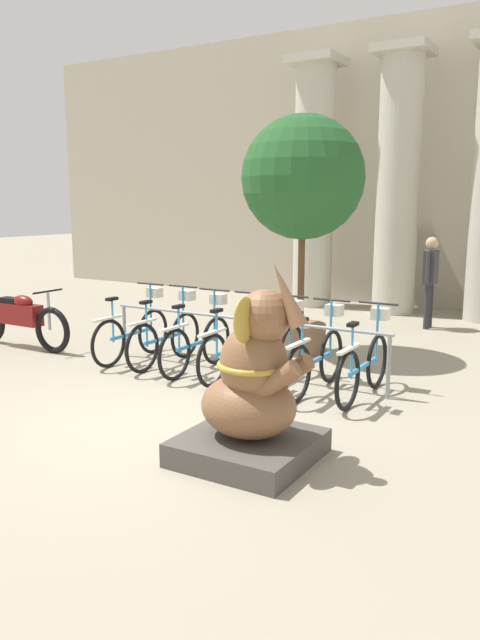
{
  "coord_description": "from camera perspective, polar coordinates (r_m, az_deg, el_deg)",
  "views": [
    {
      "loc": [
        3.82,
        -4.82,
        2.22
      ],
      "look_at": [
        0.48,
        0.72,
        1.0
      ],
      "focal_mm": 35.0,
      "sensor_mm": 36.0,
      "label": 1
    }
  ],
  "objects": [
    {
      "name": "bicycle_5",
      "position": [
        7.46,
        7.03,
        -3.46
      ],
      "size": [
        0.48,
        1.63,
        1.06
      ],
      "color": "black",
      "rests_on": "ground_plane"
    },
    {
      "name": "bicycle_2",
      "position": [
        8.3,
        -3.87,
        -1.95
      ],
      "size": [
        0.48,
        1.63,
        1.06
      ],
      "color": "black",
      "rests_on": "ground_plane"
    },
    {
      "name": "bicycle_4",
      "position": [
        7.75,
        3.29,
        -2.87
      ],
      "size": [
        0.48,
        1.63,
        1.06
      ],
      "color": "black",
      "rests_on": "ground_plane"
    },
    {
      "name": "person_pedestrian",
      "position": [
        11.54,
        17.0,
        4.01
      ],
      "size": [
        0.22,
        0.47,
        1.63
      ],
      "color": "#28282D",
      "rests_on": "ground_plane"
    },
    {
      "name": "bicycle_3",
      "position": [
        7.99,
        -0.5,
        -2.43
      ],
      "size": [
        0.48,
        1.63,
        1.06
      ],
      "color": "black",
      "rests_on": "ground_plane"
    },
    {
      "name": "bicycle_0",
      "position": [
        9.03,
        -9.73,
        -1.05
      ],
      "size": [
        0.48,
        1.63,
        1.06
      ],
      "color": "black",
      "rests_on": "ground_plane"
    },
    {
      "name": "bicycle_1",
      "position": [
        8.68,
        -6.76,
        -1.44
      ],
      "size": [
        0.48,
        1.63,
        1.06
      ],
      "color": "black",
      "rests_on": "ground_plane"
    },
    {
      "name": "ground_plane",
      "position": [
        6.54,
        -7.01,
        -9.25
      ],
      "size": [
        60.0,
        60.0,
        0.0
      ],
      "primitive_type": "plane",
      "color": "#9E937F"
    },
    {
      "name": "column_middle",
      "position": [
        13.0,
        14.26,
        12.15
      ],
      "size": [
        1.05,
        1.05,
        5.16
      ],
      "color": "#BCB7A8",
      "rests_on": "ground_plane"
    },
    {
      "name": "potted_tree",
      "position": [
        9.22,
        5.76,
        12.2
      ],
      "size": [
        1.78,
        1.78,
        3.47
      ],
      "color": "brown",
      "rests_on": "ground_plane"
    },
    {
      "name": "column_left",
      "position": [
        13.65,
        6.78,
        12.32
      ],
      "size": [
        1.05,
        1.05,
        5.16
      ],
      "color": "#BCB7A8",
      "rests_on": "ground_plane"
    },
    {
      "name": "bicycle_6",
      "position": [
        7.3,
        11.31,
        -3.91
      ],
      "size": [
        0.48,
        1.63,
        1.06
      ],
      "color": "black",
      "rests_on": "ground_plane"
    },
    {
      "name": "bike_rack",
      "position": [
        8.06,
        0.02,
        -0.82
      ],
      "size": [
        4.05,
        0.05,
        0.77
      ],
      "color": "gray",
      "rests_on": "ground_plane"
    },
    {
      "name": "building_facade",
      "position": [
        13.98,
        15.57,
        13.52
      ],
      "size": [
        20.0,
        0.2,
        6.0
      ],
      "color": "#B2A893",
      "rests_on": "ground_plane"
    },
    {
      "name": "motorcycle",
      "position": [
        10.2,
        -19.49,
        0.16
      ],
      "size": [
        2.13,
        0.55,
        0.94
      ],
      "color": "black",
      "rests_on": "ground_plane"
    },
    {
      "name": "elephant_statue",
      "position": [
        5.4,
        1.16,
        -6.85
      ],
      "size": [
        1.11,
        1.11,
        1.77
      ],
      "color": "#4C4742",
      "rests_on": "ground_plane"
    }
  ]
}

